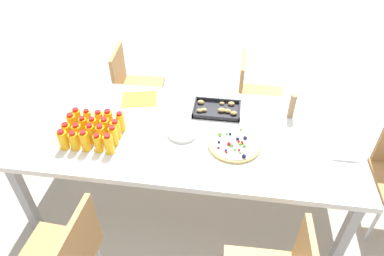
{
  "coord_description": "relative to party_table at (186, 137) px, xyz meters",
  "views": [
    {
      "loc": [
        0.29,
        -1.74,
        2.21
      ],
      "look_at": [
        0.04,
        0.01,
        0.75
      ],
      "focal_mm": 32.2,
      "sensor_mm": 36.0,
      "label": 1
    }
  ],
  "objects": [
    {
      "name": "ground_plane",
      "position": [
        0.0,
        0.0,
        -0.67
      ],
      "size": [
        12.0,
        12.0,
        0.0
      ],
      "primitive_type": "plane",
      "color": "#B2A899"
    },
    {
      "name": "party_table",
      "position": [
        0.0,
        0.0,
        0.0
      ],
      "size": [
        2.26,
        0.99,
        0.73
      ],
      "color": "silver",
      "rests_on": "ground_plane"
    },
    {
      "name": "chair_far_left",
      "position": [
        -0.63,
        0.86,
        -0.17
      ],
      "size": [
        0.43,
        0.43,
        0.83
      ],
      "rotation": [
        0.0,
        0.0,
        -1.5
      ],
      "color": "#B7844C",
      "rests_on": "ground_plane"
    },
    {
      "name": "chair_far_right",
      "position": [
        0.47,
        0.86,
        -0.17
      ],
      "size": [
        0.41,
        0.41,
        0.83
      ],
      "rotation": [
        0.0,
        0.0,
        -1.59
      ],
      "color": "#B7844C",
      "rests_on": "ground_plane"
    },
    {
      "name": "juice_bottle_0",
      "position": [
        -0.73,
        -0.27,
        0.12
      ],
      "size": [
        0.06,
        0.06,
        0.14
      ],
      "color": "#FAAD14",
      "rests_on": "party_table"
    },
    {
      "name": "juice_bottle_1",
      "position": [
        -0.66,
        -0.27,
        0.12
      ],
      "size": [
        0.06,
        0.06,
        0.13
      ],
      "color": "#F9AD14",
      "rests_on": "party_table"
    },
    {
      "name": "juice_bottle_2",
      "position": [
        -0.59,
        -0.27,
        0.13
      ],
      "size": [
        0.06,
        0.06,
        0.15
      ],
      "color": "#FAAC14",
      "rests_on": "party_table"
    },
    {
      "name": "juice_bottle_3",
      "position": [
        -0.5,
        -0.27,
        0.12
      ],
      "size": [
        0.05,
        0.05,
        0.13
      ],
      "color": "#FAAC14",
      "rests_on": "party_table"
    },
    {
      "name": "juice_bottle_4",
      "position": [
        -0.43,
        -0.27,
        0.12
      ],
      "size": [
        0.06,
        0.06,
        0.14
      ],
      "color": "#F9AD14",
      "rests_on": "party_table"
    },
    {
      "name": "juice_bottle_5",
      "position": [
        -0.74,
        -0.2,
        0.12
      ],
      "size": [
        0.06,
        0.06,
        0.13
      ],
      "color": "#FAAD14",
      "rests_on": "party_table"
    },
    {
      "name": "juice_bottle_6",
      "position": [
        -0.66,
        -0.2,
        0.12
      ],
      "size": [
        0.06,
        0.06,
        0.14
      ],
      "color": "#F9AD14",
      "rests_on": "party_table"
    },
    {
      "name": "juice_bottle_7",
      "position": [
        -0.58,
        -0.19,
        0.12
      ],
      "size": [
        0.05,
        0.05,
        0.14
      ],
      "color": "#F9AD14",
      "rests_on": "party_table"
    },
    {
      "name": "juice_bottle_8",
      "position": [
        -0.51,
        -0.19,
        0.12
      ],
      "size": [
        0.06,
        0.06,
        0.14
      ],
      "color": "#FAAE14",
      "rests_on": "party_table"
    },
    {
      "name": "juice_bottle_9",
      "position": [
        -0.43,
        -0.19,
        0.12
      ],
      "size": [
        0.06,
        0.06,
        0.14
      ],
      "color": "#FAAD14",
      "rests_on": "party_table"
    },
    {
      "name": "juice_bottle_10",
      "position": [
        -0.73,
        -0.12,
        0.13
      ],
      "size": [
        0.06,
        0.06,
        0.15
      ],
      "color": "#F9AD14",
      "rests_on": "party_table"
    },
    {
      "name": "juice_bottle_11",
      "position": [
        -0.65,
        -0.13,
        0.12
      ],
      "size": [
        0.05,
        0.05,
        0.14
      ],
      "color": "#FAAD14",
      "rests_on": "party_table"
    },
    {
      "name": "juice_bottle_12",
      "position": [
        -0.59,
        -0.13,
        0.12
      ],
      "size": [
        0.05,
        0.05,
        0.14
      ],
      "color": "#FAAD14",
      "rests_on": "party_table"
    },
    {
      "name": "juice_bottle_13",
      "position": [
        -0.5,
        -0.13,
        0.12
      ],
      "size": [
        0.06,
        0.06,
        0.15
      ],
      "color": "#F9AE14",
      "rests_on": "party_table"
    },
    {
      "name": "juice_bottle_14",
      "position": [
        -0.43,
        -0.13,
        0.12
      ],
      "size": [
        0.06,
        0.06,
        0.14
      ],
      "color": "#FAAD14",
      "rests_on": "party_table"
    },
    {
      "name": "juice_bottle_15",
      "position": [
        -0.73,
        -0.05,
        0.12
      ],
      "size": [
        0.06,
        0.06,
        0.14
      ],
      "color": "#F9AC14",
      "rests_on": "party_table"
    },
    {
      "name": "juice_bottle_16",
      "position": [
        -0.65,
        -0.05,
        0.12
      ],
      "size": [
        0.05,
        0.05,
        0.14
      ],
      "color": "#F9AD14",
      "rests_on": "party_table"
    },
    {
      "name": "juice_bottle_17",
      "position": [
        -0.58,
        -0.04,
        0.12
      ],
      "size": [
        0.05,
        0.05,
        0.13
      ],
      "color": "#F9AC14",
      "rests_on": "party_table"
    },
    {
      "name": "juice_bottle_18",
      "position": [
        -0.51,
        -0.04,
        0.13
      ],
      "size": [
        0.06,
        0.06,
        0.15
      ],
      "color": "#F9AE14",
      "rests_on": "party_table"
    },
    {
      "name": "juice_bottle_19",
      "position": [
        -0.43,
        -0.05,
        0.12
      ],
      "size": [
        0.06,
        0.06,
        0.14
      ],
      "color": "#F9AC14",
      "rests_on": "party_table"
    },
    {
      "name": "fruit_pizza",
      "position": [
        0.33,
        -0.1,
        0.07
      ],
      "size": [
        0.34,
        0.34,
        0.05
      ],
      "color": "tan",
      "rests_on": "party_table"
    },
    {
      "name": "snack_tray",
      "position": [
        0.19,
        0.25,
        0.07
      ],
      "size": [
        0.34,
        0.23,
        0.04
      ],
      "color": "black",
      "rests_on": "party_table"
    },
    {
      "name": "plate_stack",
      "position": [
        -0.02,
        -0.04,
        0.07
      ],
      "size": [
        0.2,
        0.2,
        0.02
      ],
      "color": "silver",
      "rests_on": "party_table"
    },
    {
      "name": "napkin_stack",
      "position": [
        1.0,
        -0.08,
        0.06
      ],
      "size": [
        0.15,
        0.15,
        0.01
      ],
      "primitive_type": "cube",
      "color": "white",
      "rests_on": "party_table"
    },
    {
      "name": "cardboard_tube",
      "position": [
        0.7,
        0.26,
        0.15
      ],
      "size": [
        0.04,
        0.04,
        0.18
      ],
      "primitive_type": "cylinder",
      "color": "#9E7A56",
      "rests_on": "party_table"
    },
    {
      "name": "paper_folder",
      "position": [
        -0.4,
        0.31,
        0.06
      ],
      "size": [
        0.3,
        0.25,
        0.01
      ],
      "primitive_type": "cube",
      "rotation": [
        0.0,
        0.0,
        0.22
      ],
      "color": "yellow",
      "rests_on": "party_table"
    }
  ]
}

